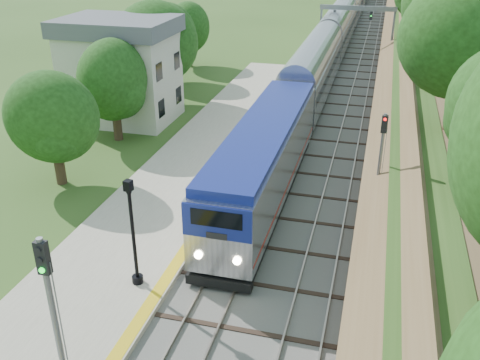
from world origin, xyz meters
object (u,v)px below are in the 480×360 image
(signal_gantry, at_px, (357,19))
(train, at_px, (350,10))
(signal_farside, at_px, (381,154))
(lamppost_far, at_px, (134,239))
(station_building, at_px, (121,69))
(signal_platform, at_px, (52,307))

(signal_gantry, xyz_separation_m, train, (-2.47, 24.52, -2.56))
(signal_gantry, height_order, signal_farside, signal_gantry)
(lamppost_far, bearing_deg, signal_gantry, 82.60)
(signal_gantry, bearing_deg, station_building, -123.38)
(station_building, height_order, signal_gantry, station_building)
(train, relative_size, signal_farside, 24.75)
(signal_gantry, height_order, lamppost_far, signal_gantry)
(signal_gantry, xyz_separation_m, signal_farside, (3.73, -36.10, -1.22))
(lamppost_far, xyz_separation_m, signal_farside, (9.64, 9.40, 1.03))
(signal_gantry, height_order, train, signal_gantry)
(lamppost_far, height_order, signal_platform, signal_platform)
(signal_gantry, distance_m, lamppost_far, 45.93)
(station_building, distance_m, signal_farside, 23.05)
(signal_platform, bearing_deg, signal_gantry, 84.09)
(train, bearing_deg, lamppost_far, -92.81)
(signal_gantry, bearing_deg, lamppost_far, -97.40)
(lamppost_far, bearing_deg, signal_farside, 44.28)
(signal_farside, bearing_deg, train, 95.84)
(lamppost_far, bearing_deg, signal_platform, -85.21)
(signal_gantry, bearing_deg, signal_platform, -95.91)
(station_building, xyz_separation_m, signal_platform, (11.10, -26.92, 0.10))
(station_building, distance_m, signal_gantry, 29.94)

